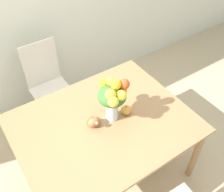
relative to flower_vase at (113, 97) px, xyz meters
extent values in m
plane|color=tan|center=(-0.10, 0.00, -1.00)|extent=(12.00, 12.00, 0.00)
cube|color=#9E754C|center=(-0.10, 0.00, -0.26)|extent=(1.49, 1.19, 0.03)
cylinder|color=#9E754C|center=(0.59, -0.54, -0.64)|extent=(0.06, 0.06, 0.72)
cylinder|color=#9E754C|center=(-0.79, 0.53, -0.64)|extent=(0.06, 0.06, 0.72)
cylinder|color=#9E754C|center=(0.59, 0.53, -0.64)|extent=(0.06, 0.06, 0.72)
cylinder|color=silver|center=(-0.01, 0.00, -0.14)|extent=(0.10, 0.10, 0.22)
cylinder|color=silver|center=(-0.01, 0.00, -0.19)|extent=(0.09, 0.09, 0.11)
cylinder|color=#38662D|center=(0.01, 0.00, -0.11)|extent=(0.01, 0.01, 0.26)
cylinder|color=#38662D|center=(0.00, 0.02, -0.11)|extent=(0.01, 0.00, 0.26)
cylinder|color=#38662D|center=(-0.02, 0.02, -0.11)|extent=(0.01, 0.00, 0.26)
cylinder|color=#38662D|center=(-0.02, -0.01, -0.11)|extent=(0.01, 0.01, 0.26)
cylinder|color=#38662D|center=(0.00, -0.02, -0.11)|extent=(0.01, 0.01, 0.26)
ellipsoid|color=#38662D|center=(-0.01, 0.00, 0.02)|extent=(0.24, 0.24, 0.14)
sphere|color=yellow|center=(0.09, -0.02, 0.04)|extent=(0.07, 0.07, 0.07)
sphere|color=yellow|center=(0.03, 0.00, 0.12)|extent=(0.09, 0.09, 0.09)
sphere|color=yellow|center=(0.00, 0.14, 0.05)|extent=(0.08, 0.08, 0.08)
sphere|color=yellow|center=(-0.05, -0.05, 0.10)|extent=(0.09, 0.09, 0.09)
sphere|color=yellow|center=(-0.06, -0.10, 0.07)|extent=(0.09, 0.09, 0.09)
sphere|color=yellow|center=(0.03, -0.08, 0.07)|extent=(0.09, 0.09, 0.09)
sphere|color=#D64C23|center=(0.10, -0.01, 0.10)|extent=(0.09, 0.09, 0.09)
sphere|color=#AD9E33|center=(0.03, 0.08, 0.10)|extent=(0.07, 0.07, 0.07)
ellipsoid|color=gold|center=(0.13, -0.02, -0.21)|extent=(0.10, 0.10, 0.08)
cylinder|color=brown|center=(0.13, -0.02, -0.17)|extent=(0.01, 0.01, 0.02)
ellipsoid|color=#936642|center=(-0.18, 0.01, -0.20)|extent=(0.11, 0.08, 0.09)
cone|color=#C64C23|center=(-0.18, 0.04, -0.20)|extent=(0.11, 0.11, 0.09)
sphere|color=#936642|center=(-0.18, -0.03, -0.17)|extent=(0.04, 0.04, 0.04)
cube|color=silver|center=(-0.21, 0.91, -0.55)|extent=(0.42, 0.42, 0.02)
cylinder|color=silver|center=(-0.38, 0.74, -0.78)|extent=(0.04, 0.04, 0.44)
cylinder|color=silver|center=(-0.04, 0.75, -0.78)|extent=(0.04, 0.04, 0.44)
cylinder|color=silver|center=(-0.38, 1.08, -0.78)|extent=(0.04, 0.04, 0.44)
cylinder|color=silver|center=(-0.04, 1.09, -0.78)|extent=(0.04, 0.04, 0.44)
cube|color=silver|center=(-0.21, 1.12, -0.27)|extent=(0.40, 0.02, 0.54)
camera|label=1|loc=(-0.85, -1.26, 1.49)|focal=42.00mm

